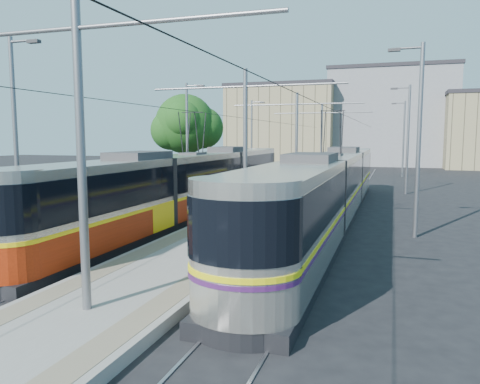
% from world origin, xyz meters
% --- Properties ---
extents(ground, '(160.00, 160.00, 0.00)m').
position_xyz_m(ground, '(0.00, 0.00, 0.00)').
color(ground, black).
rests_on(ground, ground).
extents(platform, '(4.00, 50.00, 0.30)m').
position_xyz_m(platform, '(0.00, 17.00, 0.15)').
color(platform, gray).
rests_on(platform, ground).
extents(tactile_strip_left, '(0.70, 50.00, 0.01)m').
position_xyz_m(tactile_strip_left, '(-1.45, 17.00, 0.30)').
color(tactile_strip_left, gray).
rests_on(tactile_strip_left, platform).
extents(tactile_strip_right, '(0.70, 50.00, 0.01)m').
position_xyz_m(tactile_strip_right, '(1.45, 17.00, 0.30)').
color(tactile_strip_right, gray).
rests_on(tactile_strip_right, platform).
extents(rails, '(8.71, 70.00, 0.03)m').
position_xyz_m(rails, '(0.00, 17.00, 0.02)').
color(rails, gray).
rests_on(rails, ground).
extents(tram_left, '(2.43, 27.83, 5.50)m').
position_xyz_m(tram_left, '(-3.60, 10.16, 1.71)').
color(tram_left, black).
rests_on(tram_left, ground).
extents(tram_right, '(2.43, 30.75, 5.50)m').
position_xyz_m(tram_right, '(3.60, 10.90, 1.86)').
color(tram_right, black).
rests_on(tram_right, ground).
extents(catenary, '(9.20, 70.00, 7.00)m').
position_xyz_m(catenary, '(0.00, 14.15, 4.52)').
color(catenary, slate).
rests_on(catenary, platform).
extents(street_lamps, '(15.18, 38.22, 8.00)m').
position_xyz_m(street_lamps, '(-0.00, 21.00, 4.18)').
color(street_lamps, slate).
rests_on(street_lamps, ground).
extents(shelter, '(0.78, 1.15, 2.39)m').
position_xyz_m(shelter, '(0.46, 11.56, 1.55)').
color(shelter, black).
rests_on(shelter, platform).
extents(tree, '(5.27, 4.87, 7.66)m').
position_xyz_m(tree, '(-9.18, 22.21, 5.18)').
color(tree, '#382314').
rests_on(tree, ground).
extents(building_left, '(16.32, 12.24, 12.25)m').
position_xyz_m(building_left, '(-10.00, 60.00, 6.14)').
color(building_left, gray).
rests_on(building_left, ground).
extents(building_centre, '(18.36, 14.28, 14.56)m').
position_xyz_m(building_centre, '(6.00, 64.00, 7.29)').
color(building_centre, gray).
rests_on(building_centre, ground).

